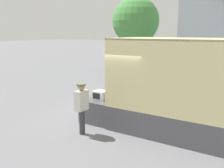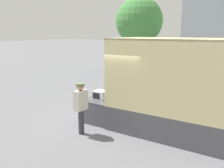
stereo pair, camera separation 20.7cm
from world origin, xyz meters
TOP-DOWN VIEW (x-y plane):
  - ground_plane at (0.00, 0.00)m, footprint 160.00×160.00m
  - tailgate_deck at (-0.60, 0.00)m, footprint 1.19×2.07m
  - microwave at (-0.62, -0.45)m, footprint 0.48×0.43m
  - portable_generator at (-0.46, 0.35)m, footprint 0.62×0.47m
  - worker_person at (-0.42, -1.78)m, footprint 0.29×0.44m
  - street_tree at (-4.74, 10.29)m, footprint 3.66×3.66m

SIDE VIEW (x-z plane):
  - ground_plane at x=0.00m, z-range 0.00..0.00m
  - tailgate_deck at x=-0.60m, z-range 0.00..0.81m
  - microwave at x=-0.62m, z-range 0.81..1.12m
  - worker_person at x=-0.42m, z-range 0.18..1.82m
  - portable_generator at x=-0.46m, z-range 0.75..1.28m
  - street_tree at x=-4.74m, z-range 1.09..6.97m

